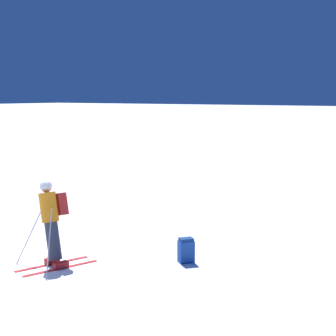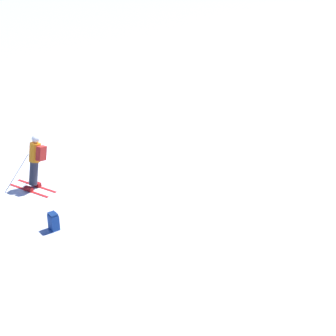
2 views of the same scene
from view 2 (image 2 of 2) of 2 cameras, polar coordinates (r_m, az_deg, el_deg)
ground_plane at (r=18.57m, az=-12.54°, el=-1.00°), size 300.00×300.00×0.00m
skier at (r=17.70m, az=-13.35°, el=0.87°), size 1.24×1.65×1.71m
spare_backpack at (r=15.68m, az=-11.55°, el=-5.33°), size 0.36×0.37×0.50m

